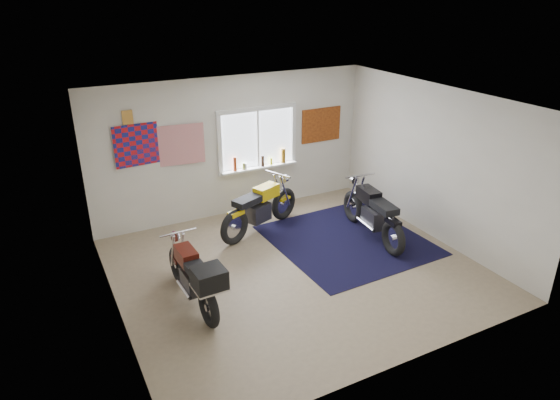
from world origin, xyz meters
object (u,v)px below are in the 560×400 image
yellow_triumph (260,209)px  maroon_tourer (195,278)px  navy_rug (347,240)px  black_chrome_bike (373,214)px

yellow_triumph → maroon_tourer: 2.52m
navy_rug → black_chrome_bike: (0.46, -0.09, 0.44)m
navy_rug → yellow_triumph: 1.68m
yellow_triumph → black_chrome_bike: 2.04m
navy_rug → maroon_tourer: bearing=-167.4°
yellow_triumph → navy_rug: bearing=-63.6°
navy_rug → maroon_tourer: maroon_tourer is taller
black_chrome_bike → maroon_tourer: (-3.49, -0.59, 0.03)m
navy_rug → yellow_triumph: (-1.22, 1.07, 0.43)m
navy_rug → maroon_tourer: (-3.03, -0.68, 0.48)m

